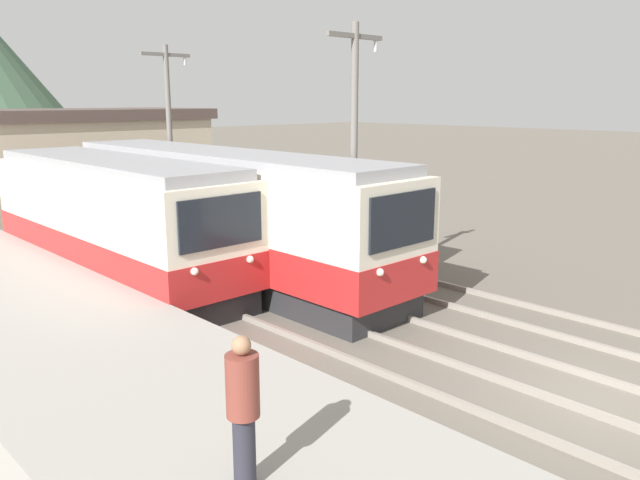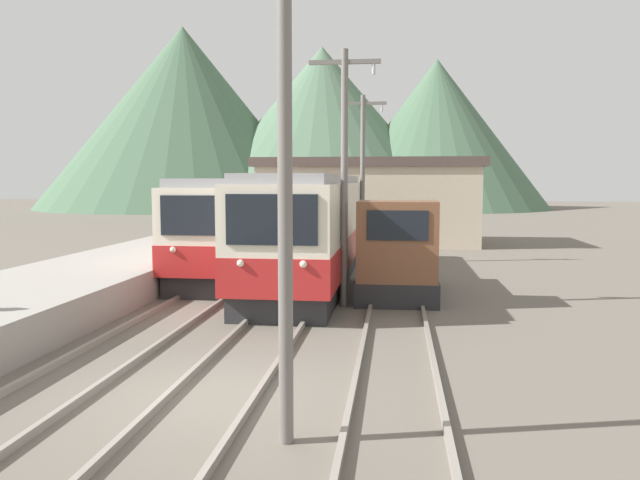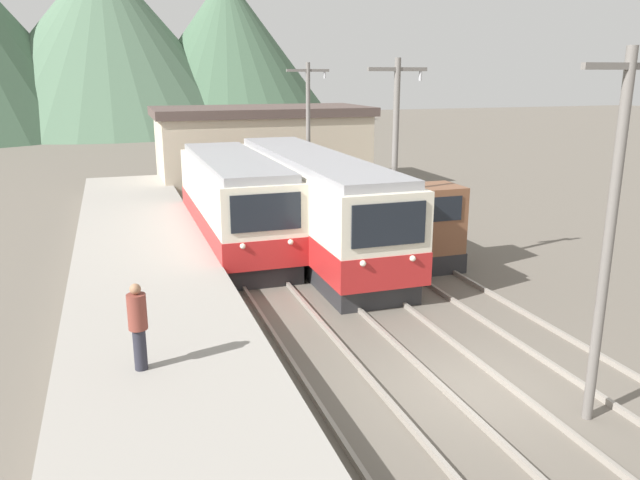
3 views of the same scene
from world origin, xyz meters
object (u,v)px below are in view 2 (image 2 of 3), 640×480
Objects in this scene: commuter_train_left at (243,231)px; catenary_mast_near at (285,155)px; shunting_locomotive at (397,257)px; catenary_mast_far at (363,173)px; commuter_train_center at (311,233)px; catenary_mast_mid at (345,168)px.

commuter_train_left is 1.50× the size of catenary_mast_near.
catenary_mast_far reaches higher than shunting_locomotive.
shunting_locomotive is at bearing 82.51° from catenary_mast_near.
catenary_mast_near is (1.51, -13.50, 2.18)m from commuter_train_center.
commuter_train_left is 3.08m from commuter_train_center.
commuter_train_center is (2.80, -1.29, 0.05)m from commuter_train_left.
commuter_train_left is at bearing 128.62° from catenary_mast_mid.
commuter_train_center is at bearing 144.48° from shunting_locomotive.
catenary_mast_mid is at bearing -51.38° from commuter_train_left.
commuter_train_left is at bearing 149.37° from shunting_locomotive.
catenary_mast_far is at bearing 74.12° from commuter_train_center.
commuter_train_center is 4.88m from catenary_mast_mid.
catenary_mast_near and catenary_mast_far have the same top height.
catenary_mast_mid reaches higher than commuter_train_center.
catenary_mast_mid is at bearing -90.00° from catenary_mast_far.
catenary_mast_near is 1.00× the size of catenary_mast_far.
catenary_mast_mid reaches higher than shunting_locomotive.
catenary_mast_mid is 9.40m from catenary_mast_far.
shunting_locomotive is at bearing -78.66° from catenary_mast_far.
commuter_train_left is at bearing 155.21° from commuter_train_center.
catenary_mast_near is at bearing -83.63° from commuter_train_center.
commuter_train_center is at bearing -105.88° from catenary_mast_far.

